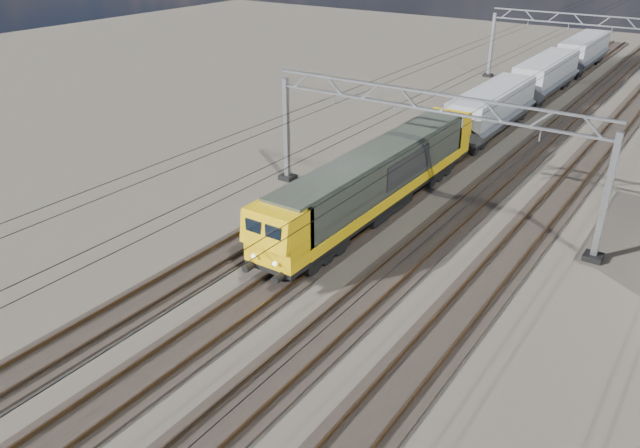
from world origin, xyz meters
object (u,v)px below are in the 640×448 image
Objects in this scene: hopper_wagon_lead at (492,108)px; hopper_wagon_mid at (546,74)px; catenary_gantry_mid at (425,150)px; catenary_gantry_far at (586,49)px; hopper_wagon_third at (584,50)px; locomotive at (379,177)px.

hopper_wagon_lead is 1.00× the size of hopper_wagon_mid.
hopper_wagon_mid is (-2.00, 30.45, -1.67)m from catenary_gantry_mid.
catenary_gantry_far is 19.92m from hopper_wagon_lead.
hopper_wagon_third is (0.00, 28.40, 0.00)m from hopper_wagon_lead.
hopper_wagon_lead is 1.00× the size of hopper_wagon_third.
catenary_gantry_mid is at bearing -90.00° from catenary_gantry_far.
locomotive reaches higher than hopper_wagon_lead.
hopper_wagon_third is (-2.00, 44.65, -1.67)m from catenary_gantry_mid.
hopper_wagon_lead is at bearing -95.78° from catenary_gantry_far.
hopper_wagon_lead is at bearing -90.00° from hopper_wagon_mid.
catenary_gantry_mid is 30.56m from hopper_wagon_mid.
hopper_wagon_lead is at bearing -90.00° from hopper_wagon_third.
catenary_gantry_far is 9.03m from hopper_wagon_third.
catenary_gantry_mid is 2.93m from locomotive.
hopper_wagon_mid is at bearing 93.76° from catenary_gantry_mid.
hopper_wagon_lead is (-2.00, 16.25, -1.67)m from catenary_gantry_mid.
hopper_wagon_mid is at bearing -90.00° from hopper_wagon_third.
hopper_wagon_lead and hopper_wagon_mid have the same top height.
locomotive is 46.10m from hopper_wagon_third.
catenary_gantry_far is 0.94× the size of locomotive.
catenary_gantry_mid reaches higher than hopper_wagon_mid.
locomotive is at bearing -93.06° from catenary_gantry_far.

